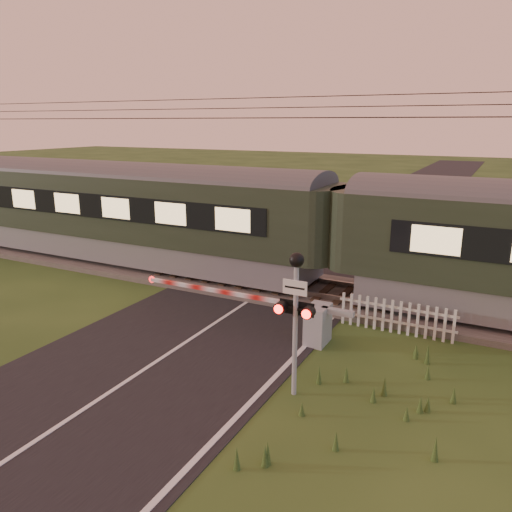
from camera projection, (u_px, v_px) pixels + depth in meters
The scene contains 8 objects.
ground at pixel (146, 369), 11.20m from camera, with size 160.00×160.00×0.00m, color #253D17.
road at pixel (139, 374), 10.99m from camera, with size 6.00×140.00×0.03m.
track_bed at pixel (271, 285), 16.77m from camera, with size 140.00×3.40×0.39m.
overhead_wires at pixel (272, 110), 15.29m from camera, with size 120.00×0.62×0.62m.
train at pixel (339, 233), 15.22m from camera, with size 39.02×2.69×3.63m.
boom_gate at pixel (307, 320), 12.54m from camera, with size 6.17×0.77×1.02m.
crossing_signal at pixel (296, 299), 9.66m from camera, with size 0.76×0.33×2.99m.
picket_fence at pixel (396, 317), 13.03m from camera, with size 3.07×0.07×0.90m.
Camera 1 is at (6.85, -7.89, 5.38)m, focal length 35.00 mm.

